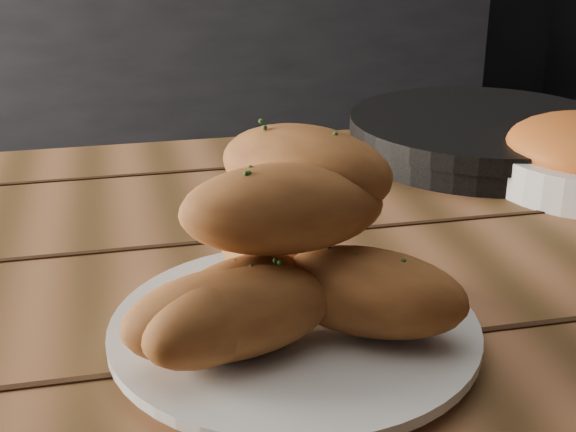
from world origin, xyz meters
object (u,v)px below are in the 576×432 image
(plate, at_px, (294,332))
(skillet, at_px, (484,135))
(table, at_px, (434,366))
(bread_rolls, at_px, (282,258))

(plate, xyz_separation_m, skillet, (0.32, 0.38, 0.01))
(table, xyz_separation_m, plate, (-0.15, -0.09, 0.10))
(plate, distance_m, bread_rolls, 0.06)
(plate, relative_size, skillet, 0.57)
(plate, relative_size, bread_rolls, 1.06)
(skillet, bearing_deg, bread_rolls, -131.10)
(plate, bearing_deg, table, 30.53)
(bread_rolls, bearing_deg, plate, 12.53)
(bread_rolls, bearing_deg, skillet, 48.90)
(bread_rolls, xyz_separation_m, skillet, (0.33, 0.38, -0.05))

